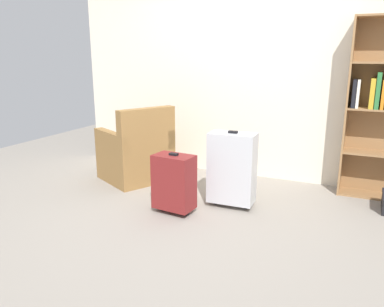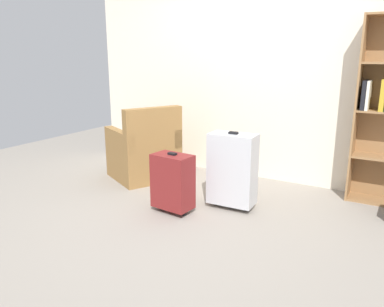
% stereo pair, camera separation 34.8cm
% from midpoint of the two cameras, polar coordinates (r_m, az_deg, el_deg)
% --- Properties ---
extents(ground_plane, '(8.01, 8.01, 0.00)m').
position_cam_midpoint_polar(ground_plane, '(3.45, 1.90, -10.59)').
color(ground_plane, gray).
extents(back_wall, '(4.58, 0.10, 2.60)m').
position_cam_midpoint_polar(back_wall, '(4.66, 12.04, 12.23)').
color(back_wall, beige).
rests_on(back_wall, ground).
extents(armchair, '(0.94, 0.94, 0.90)m').
position_cam_midpoint_polar(armchair, '(4.59, -5.02, 0.03)').
color(armchair, olive).
rests_on(armchair, ground).
extents(mug, '(0.12, 0.08, 0.10)m').
position_cam_midpoint_polar(mug, '(4.20, -0.47, -5.15)').
color(mug, '#1959A5').
rests_on(mug, ground).
extents(suitcase_dark_red, '(0.40, 0.26, 0.59)m').
position_cam_midpoint_polar(suitcase_dark_red, '(3.58, -0.16, -4.27)').
color(suitcase_dark_red, maroon).
rests_on(suitcase_dark_red, ground).
extents(suitcase_silver, '(0.46, 0.26, 0.77)m').
position_cam_midpoint_polar(suitcase_silver, '(3.70, 8.81, -2.39)').
color(suitcase_silver, '#B7BABF').
rests_on(suitcase_silver, ground).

